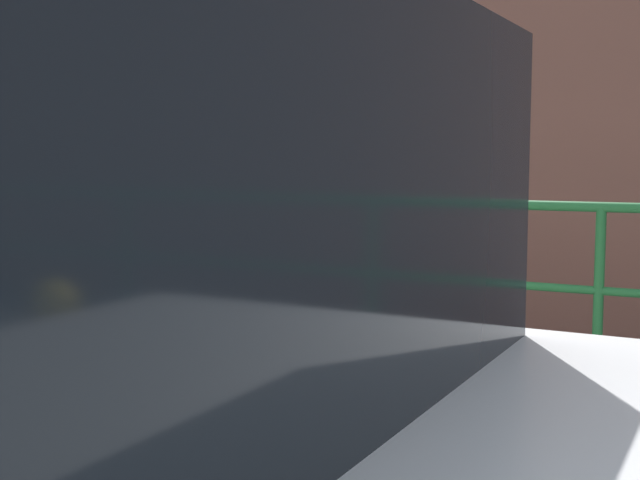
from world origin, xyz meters
The scene contains 5 objects.
sidewalk_curb centered at (0.00, 1.39, 0.08)m, with size 36.00×2.79×0.16m, color #9E9B93.
parking_meter centered at (0.00, 0.37, 1.19)m, with size 0.18×0.20×1.41m.
pedestrian_at_meter centered at (0.67, 0.34, 1.12)m, with size 0.61×0.58×1.68m.
background_railing centered at (0.00, 2.67, 0.97)m, with size 24.06×0.06×1.13m.
backdrop_wall centered at (0.00, 4.78, 1.80)m, with size 32.00×0.50×3.61m, color brown.
Camera 1 is at (1.79, -2.37, 1.54)m, focal length 46.33 mm.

